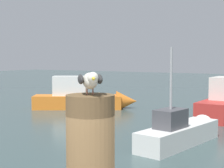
{
  "coord_description": "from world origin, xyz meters",
  "views": [
    {
      "loc": [
        0.73,
        -2.11,
        2.85
      ],
      "look_at": [
        -0.5,
        -0.14,
        2.67
      ],
      "focal_mm": 56.2,
      "sensor_mm": 36.0,
      "label": 1
    }
  ],
  "objects": [
    {
      "name": "seagull",
      "position": [
        -0.5,
        -0.39,
        2.71
      ],
      "size": [
        0.3,
        0.32,
        0.14
      ],
      "color": "#C67460",
      "rests_on": "mooring_post"
    },
    {
      "name": "boat_orange",
      "position": [
        -10.85,
        13.6,
        0.57
      ],
      "size": [
        5.5,
        4.14,
        1.99
      ],
      "color": "orange",
      "rests_on": "ground_plane"
    },
    {
      "name": "mooring_post",
      "position": [
        -0.5,
        -0.39,
        2.19
      ],
      "size": [
        0.3,
        0.3,
        0.87
      ],
      "primitive_type": "cylinder",
      "color": "brown",
      "rests_on": "harbor_quay"
    },
    {
      "name": "boat_white",
      "position": [
        -3.33,
        8.94,
        0.41
      ],
      "size": [
        1.58,
        4.57,
        3.26
      ],
      "color": "silver",
      "rests_on": "ground_plane"
    }
  ]
}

